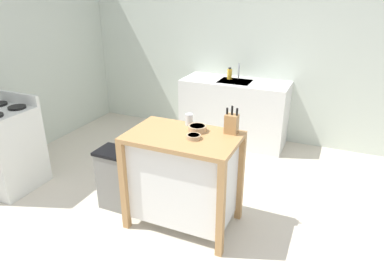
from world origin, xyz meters
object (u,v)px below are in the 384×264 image
bowl_ceramic_small (194,137)px  sink_faucet (239,71)px  knife_block (232,123)px  bottle_hand_soap (230,74)px  kitchen_island (183,176)px  trash_bin (117,178)px  bowl_ceramic_wide (197,128)px  drinking_cup (189,119)px  stove (6,149)px

bowl_ceramic_small → sink_faucet: sink_faucet is taller
knife_block → bottle_hand_soap: size_ratio=1.50×
kitchen_island → knife_block: 0.65m
kitchen_island → sink_faucet: bearing=93.8°
sink_faucet → kitchen_island: bearing=-86.2°
knife_block → trash_bin: size_ratio=0.40×
trash_bin → sink_faucet: (0.59, 2.18, 0.70)m
trash_bin → kitchen_island: bearing=1.0°
knife_block → bowl_ceramic_small: knife_block is taller
bowl_ceramic_wide → drinking_cup: drinking_cup is taller
stove → trash_bin: bearing=6.9°
drinking_cup → trash_bin: bearing=-159.8°
bowl_ceramic_small → stove: size_ratio=0.12×
bowl_ceramic_small → drinking_cup: drinking_cup is taller
kitchen_island → knife_block: knife_block is taller
bowl_ceramic_wide → sink_faucet: sink_faucet is taller
bottle_hand_soap → stove: bearing=-128.7°
kitchen_island → trash_bin: size_ratio=1.56×
drinking_cup → bowl_ceramic_small: bearing=-59.0°
knife_block → drinking_cup: 0.42m
stove → sink_faucet: bearing=50.6°
bowl_ceramic_small → bottle_hand_soap: 2.16m
knife_block → bowl_ceramic_wide: size_ratio=1.54×
bowl_ceramic_wide → sink_faucet: (-0.23, 2.04, 0.07)m
trash_bin → drinking_cup: bearing=20.2°
bowl_ceramic_wide → bottle_hand_soap: bottle_hand_soap is taller
knife_block → drinking_cup: (-0.42, 0.03, -0.04)m
trash_bin → bowl_ceramic_wide: bearing=9.8°
bowl_ceramic_wide → trash_bin: bearing=-170.2°
kitchen_island → drinking_cup: drinking_cup is taller
bowl_ceramic_small → trash_bin: (-0.85, 0.02, -0.62)m
sink_faucet → stove: 3.09m
bottle_hand_soap → stove: bottle_hand_soap is taller
drinking_cup → knife_block: bearing=-4.0°
bowl_ceramic_small → drinking_cup: (-0.17, 0.28, 0.03)m
stove → bottle_hand_soap: bearing=51.3°
bowl_ceramic_small → kitchen_island: bearing=162.6°
drinking_cup → sink_faucet: bearing=92.9°
sink_faucet → stove: sink_faucet is taller
kitchen_island → drinking_cup: bearing=101.1°
knife_block → sink_faucet: knife_block is taller
drinking_cup → bottle_hand_soap: bottle_hand_soap is taller
bowl_ceramic_small → bottle_hand_soap: bottle_hand_soap is taller
drinking_cup → trash_bin: 0.98m
drinking_cup → kitchen_island: bearing=-78.9°
kitchen_island → bowl_ceramic_small: bowl_ceramic_small is taller
kitchen_island → trash_bin: (-0.73, -0.01, -0.20)m
bowl_ceramic_wide → sink_faucet: size_ratio=0.74×
kitchen_island → stove: (-2.07, -0.18, -0.05)m
kitchen_island → sink_faucet: size_ratio=4.46×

